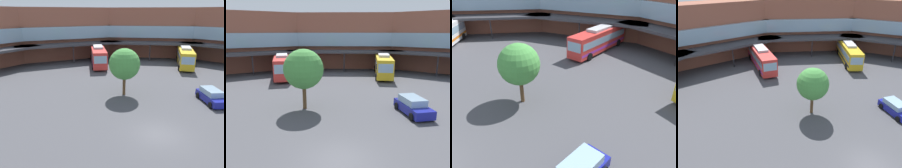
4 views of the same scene
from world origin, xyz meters
TOP-DOWN VIEW (x-y plane):
  - ground_plane at (0.00, 0.00)m, footprint 121.29×121.29m
  - station_building at (0.00, 21.92)m, footprint 80.04×44.58m
  - bus_2 at (-3.06, 26.46)m, footprint 2.86×12.29m
  - bus_3 at (13.23, 23.11)m, footprint 6.39×11.63m
  - parked_car at (8.26, 5.79)m, footprint 2.21×4.49m
  - plaza_tree at (-1.11, 9.57)m, footprint 3.76×3.76m

SIDE VIEW (x-z plane):
  - ground_plane at x=0.00m, z-range 0.00..0.00m
  - parked_car at x=8.26m, z-range -0.03..1.50m
  - bus_3 at x=13.23m, z-range 0.02..3.64m
  - bus_2 at x=-3.06m, z-range 0.02..3.68m
  - plaza_tree at x=-1.11m, z-range 0.98..6.73m
  - station_building at x=0.00m, z-range 0.03..10.76m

